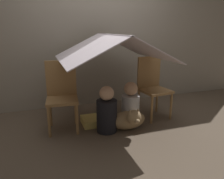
% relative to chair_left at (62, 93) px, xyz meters
% --- Properties ---
extents(ground_plane, '(8.80, 8.80, 0.00)m').
position_rel_chair_left_xyz_m(ground_plane, '(0.69, -0.15, -0.50)').
color(ground_plane, brown).
extents(wall_back, '(7.00, 0.05, 2.50)m').
position_rel_chair_left_xyz_m(wall_back, '(0.69, 0.90, 0.75)').
color(wall_back, gray).
rests_on(wall_back, ground_plane).
extents(chair_left, '(0.45, 0.45, 0.93)m').
position_rel_chair_left_xyz_m(chair_left, '(0.00, 0.00, 0.00)').
color(chair_left, olive).
rests_on(chair_left, ground_plane).
extents(chair_right, '(0.45, 0.45, 0.93)m').
position_rel_chair_left_xyz_m(chair_right, '(1.38, -0.00, 0.00)').
color(chair_right, olive).
rests_on(chair_right, ground_plane).
extents(sheet_canopy, '(1.40, 1.37, 0.35)m').
position_rel_chair_left_xyz_m(sheet_canopy, '(0.69, -0.08, 0.60)').
color(sheet_canopy, silver).
extents(person_front, '(0.27, 0.27, 0.63)m').
position_rel_chair_left_xyz_m(person_front, '(0.54, -0.31, -0.23)').
color(person_front, black).
rests_on(person_front, ground_plane).
extents(person_second, '(0.26, 0.26, 0.64)m').
position_rel_chair_left_xyz_m(person_second, '(0.91, -0.23, -0.22)').
color(person_second, '#B2B2B7').
rests_on(person_second, ground_plane).
extents(dog, '(0.49, 0.44, 0.36)m').
position_rel_chair_left_xyz_m(dog, '(0.84, -0.37, -0.35)').
color(dog, '#9E7F56').
rests_on(dog, ground_plane).
extents(floor_cushion, '(0.41, 0.33, 0.10)m').
position_rel_chair_left_xyz_m(floor_cushion, '(0.46, -0.03, -0.45)').
color(floor_cushion, '#E5CC66').
rests_on(floor_cushion, ground_plane).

